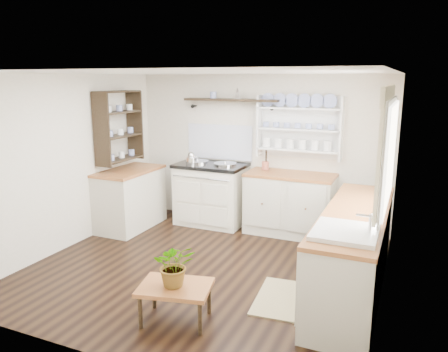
{
  "coord_description": "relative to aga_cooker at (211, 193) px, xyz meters",
  "views": [
    {
      "loc": [
        2.18,
        -4.39,
        2.23
      ],
      "look_at": [
        0.15,
        0.25,
        1.1
      ],
      "focal_mm": 35.0,
      "sensor_mm": 36.0,
      "label": 1
    }
  ],
  "objects": [
    {
      "name": "kettle",
      "position": [
        -0.28,
        -0.12,
        0.55
      ],
      "size": [
        0.16,
        0.16,
        0.2
      ],
      "primitive_type": null,
      "color": "silver",
      "rests_on": "aga_cooker"
    },
    {
      "name": "left_shelving",
      "position": [
        -1.19,
        -0.67,
        1.07
      ],
      "size": [
        0.28,
        0.8,
        1.05
      ],
      "primitive_type": "cube",
      "color": "black",
      "rests_on": "wall_left"
    },
    {
      "name": "wall_left",
      "position": [
        -1.35,
        -1.57,
        0.67
      ],
      "size": [
        0.02,
        3.8,
        2.3
      ],
      "primitive_type": "cube",
      "color": "beige",
      "rests_on": "ground"
    },
    {
      "name": "aga_cooker",
      "position": [
        0.0,
        0.0,
        0.0
      ],
      "size": [
        1.07,
        0.74,
        0.98
      ],
      "color": "white",
      "rests_on": "floor"
    },
    {
      "name": "wall_right",
      "position": [
        2.65,
        -1.57,
        0.67
      ],
      "size": [
        0.02,
        3.8,
        2.3
      ],
      "primitive_type": "cube",
      "color": "beige",
      "rests_on": "ground"
    },
    {
      "name": "potted_plant",
      "position": [
        0.92,
        -2.73,
        0.08
      ],
      "size": [
        0.49,
        0.48,
        0.42
      ],
      "primitive_type": "imported",
      "rotation": [
        0.0,
        0.0,
        0.57
      ],
      "color": "#3F7233",
      "rests_on": "center_table"
    },
    {
      "name": "wall_back",
      "position": [
        0.65,
        0.33,
        0.67
      ],
      "size": [
        4.0,
        0.02,
        2.3
      ],
      "primitive_type": "cube",
      "color": "beige",
      "rests_on": "ground"
    },
    {
      "name": "window",
      "position": [
        2.6,
        -1.42,
        1.08
      ],
      "size": [
        0.08,
        1.55,
        1.22
      ],
      "color": "white",
      "rests_on": "wall_right"
    },
    {
      "name": "center_table",
      "position": [
        0.92,
        -2.73,
        -0.17
      ],
      "size": [
        0.75,
        0.61,
        0.36
      ],
      "rotation": [
        0.0,
        0.0,
        0.23
      ],
      "color": "brown",
      "rests_on": "floor"
    },
    {
      "name": "utensil_crock",
      "position": [
        0.84,
        0.11,
        0.49
      ],
      "size": [
        0.1,
        0.1,
        0.12
      ],
      "primitive_type": "cylinder",
      "color": "#A5523C",
      "rests_on": "back_cabinets"
    },
    {
      "name": "floor_rug",
      "position": [
        1.74,
        -1.93,
        -0.48
      ],
      "size": [
        0.62,
        0.9,
        0.02
      ],
      "primitive_type": "cube",
      "rotation": [
        0.0,
        0.0,
        0.09
      ],
      "color": "olive",
      "rests_on": "floor"
    },
    {
      "name": "plate_rack",
      "position": [
        1.3,
        0.29,
        1.07
      ],
      "size": [
        1.2,
        0.22,
        0.9
      ],
      "color": "white",
      "rests_on": "wall_back"
    },
    {
      "name": "left_cabinets",
      "position": [
        -1.05,
        -0.67,
        -0.02
      ],
      "size": [
        0.62,
        1.13,
        0.9
      ],
      "color": "beige",
      "rests_on": "floor"
    },
    {
      "name": "belfast_sink",
      "position": [
        2.35,
        -2.22,
        0.32
      ],
      "size": [
        0.55,
        0.6,
        0.45
      ],
      "color": "white",
      "rests_on": "right_cabinets"
    },
    {
      "name": "right_cabinets",
      "position": [
        2.35,
        -1.47,
        -0.02
      ],
      "size": [
        0.62,
        2.43,
        0.9
      ],
      "color": "beige",
      "rests_on": "floor"
    },
    {
      "name": "back_cabinets",
      "position": [
        1.25,
        0.03,
        -0.02
      ],
      "size": [
        1.27,
        0.63,
        0.9
      ],
      "color": "beige",
      "rests_on": "floor"
    },
    {
      "name": "ceiling",
      "position": [
        0.65,
        -1.57,
        1.82
      ],
      "size": [
        4.0,
        3.8,
        0.01
      ],
      "primitive_type": "cube",
      "color": "white",
      "rests_on": "wall_back"
    },
    {
      "name": "high_shelf",
      "position": [
        0.25,
        0.21,
        1.42
      ],
      "size": [
        1.5,
        0.29,
        0.16
      ],
      "color": "black",
      "rests_on": "wall_back"
    },
    {
      "name": "floor",
      "position": [
        0.65,
        -1.57,
        -0.48
      ],
      "size": [
        4.0,
        3.8,
        0.01
      ],
      "primitive_type": "cube",
      "color": "black",
      "rests_on": "ground"
    }
  ]
}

